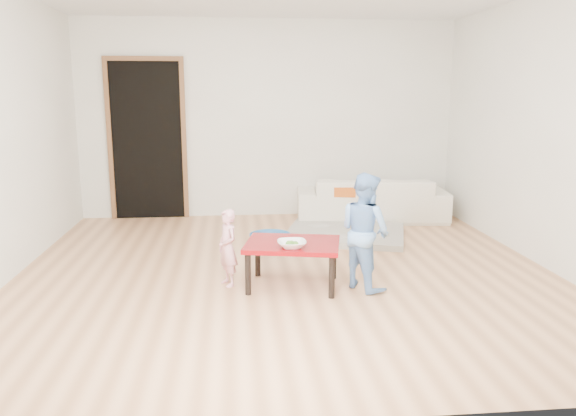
{
  "coord_description": "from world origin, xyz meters",
  "views": [
    {
      "loc": [
        -0.48,
        -5.07,
        1.67
      ],
      "look_at": [
        0.0,
        -0.2,
        0.65
      ],
      "focal_mm": 35.0,
      "sensor_mm": 36.0,
      "label": 1
    }
  ],
  "objects": [
    {
      "name": "red_table",
      "position": [
        0.02,
        -0.44,
        0.2
      ],
      "size": [
        0.9,
        0.75,
        0.4
      ],
      "primitive_type": null,
      "rotation": [
        0.0,
        0.0,
        -0.21
      ],
      "color": "maroon",
      "rests_on": "floor"
    },
    {
      "name": "back_wall",
      "position": [
        0.0,
        2.5,
        1.3
      ],
      "size": [
        5.0,
        0.02,
        2.6
      ],
      "primitive_type": "cube",
      "color": "white",
      "rests_on": "floor"
    },
    {
      "name": "right_wall",
      "position": [
        2.5,
        0.0,
        1.3
      ],
      "size": [
        0.02,
        5.0,
        2.6
      ],
      "primitive_type": "cube",
      "color": "white",
      "rests_on": "floor"
    },
    {
      "name": "broccoli",
      "position": [
        -0.01,
        -0.61,
        0.43
      ],
      "size": [
        0.12,
        0.12,
        0.06
      ],
      "primitive_type": null,
      "color": "#2D5919",
      "rests_on": "red_table"
    },
    {
      "name": "blanket",
      "position": [
        0.81,
        1.22,
        0.03
      ],
      "size": [
        1.61,
        1.46,
        0.07
      ],
      "primitive_type": null,
      "rotation": [
        0.0,
        0.0,
        -0.3
      ],
      "color": "#B1AB9C",
      "rests_on": "floor"
    },
    {
      "name": "doorway",
      "position": [
        -1.6,
        2.48,
        1.02
      ],
      "size": [
        1.02,
        0.08,
        2.11
      ],
      "primitive_type": null,
      "color": "brown",
      "rests_on": "back_wall"
    },
    {
      "name": "bowl",
      "position": [
        -0.01,
        -0.61,
        0.43
      ],
      "size": [
        0.24,
        0.24,
        0.06
      ],
      "primitive_type": "imported",
      "color": "white",
      "rests_on": "red_table"
    },
    {
      "name": "child_pink",
      "position": [
        -0.54,
        -0.35,
        0.34
      ],
      "size": [
        0.25,
        0.29,
        0.68
      ],
      "primitive_type": "imported",
      "rotation": [
        0.0,
        0.0,
        -1.13
      ],
      "color": "pink",
      "rests_on": "floor"
    },
    {
      "name": "basin",
      "position": [
        -0.09,
        0.86,
        0.07
      ],
      "size": [
        0.45,
        0.45,
        0.14
      ],
      "primitive_type": "imported",
      "color": "teal",
      "rests_on": "floor"
    },
    {
      "name": "child_blue",
      "position": [
        0.63,
        -0.52,
        0.5
      ],
      "size": [
        0.57,
        0.61,
        1.0
      ],
      "primitive_type": "imported",
      "rotation": [
        0.0,
        0.0,
        2.09
      ],
      "color": "#6BB1FA",
      "rests_on": "floor"
    },
    {
      "name": "sofa",
      "position": [
        1.33,
        2.05,
        0.28
      ],
      "size": [
        2.01,
        0.95,
        0.57
      ],
      "primitive_type": "imported",
      "rotation": [
        0.0,
        0.0,
        3.04
      ],
      "color": "white",
      "rests_on": "floor"
    },
    {
      "name": "floor",
      "position": [
        0.0,
        0.0,
        0.0
      ],
      "size": [
        5.0,
        5.0,
        0.01
      ],
      "primitive_type": "cube",
      "color": "#B2794C",
      "rests_on": "ground"
    },
    {
      "name": "cushion",
      "position": [
        0.84,
        1.92,
        0.43
      ],
      "size": [
        0.53,
        0.49,
        0.12
      ],
      "primitive_type": "cube",
      "rotation": [
        0.0,
        0.0,
        -0.19
      ],
      "color": "#D65B17",
      "rests_on": "sofa"
    }
  ]
}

